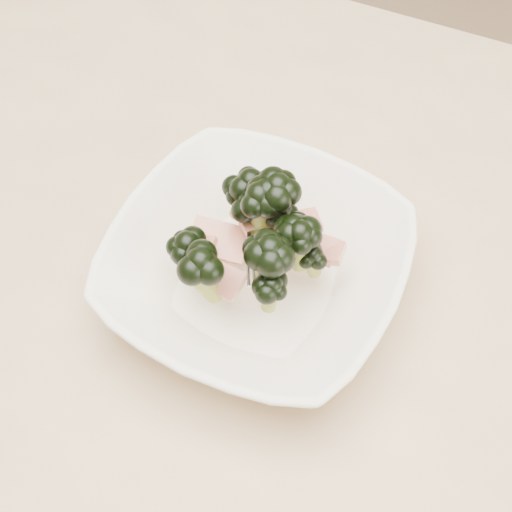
% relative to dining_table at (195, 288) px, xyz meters
% --- Properties ---
extents(ground, '(4.00, 4.00, 0.00)m').
position_rel_dining_table_xyz_m(ground, '(0.00, 0.00, -0.65)').
color(ground, tan).
rests_on(ground, ground).
extents(dining_table, '(1.20, 0.80, 0.75)m').
position_rel_dining_table_xyz_m(dining_table, '(0.00, 0.00, 0.00)').
color(dining_table, tan).
rests_on(dining_table, ground).
extents(broccoli_dish, '(0.27, 0.27, 0.12)m').
position_rel_dining_table_xyz_m(broccoli_dish, '(0.08, -0.02, 0.14)').
color(broccoli_dish, white).
rests_on(broccoli_dish, dining_table).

